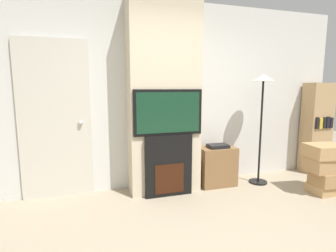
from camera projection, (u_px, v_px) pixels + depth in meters
name	position (u px, v px, depth m)	size (l,w,h in m)	color
wall_back	(159.00, 96.00, 3.85)	(6.00, 0.06, 2.70)	silver
chimney_breast	(164.00, 96.00, 3.63)	(0.98, 0.41, 2.70)	beige
fireplace	(168.00, 165.00, 3.57)	(0.65, 0.15, 0.84)	black
television	(168.00, 112.00, 3.46)	(0.94, 0.07, 0.61)	black
floor_lamp	(262.00, 100.00, 3.90)	(0.31, 0.31, 1.67)	black
box_stack	(326.00, 167.00, 3.64)	(0.55, 0.45, 0.69)	tan
media_stand	(216.00, 165.00, 3.97)	(0.55, 0.37, 0.63)	brown
bookshelf	(316.00, 128.00, 4.54)	(0.45, 0.31, 1.55)	tan
entry_door	(55.00, 120.00, 3.43)	(0.90, 0.09, 2.09)	beige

